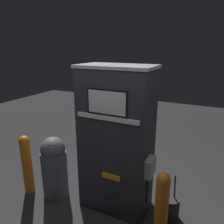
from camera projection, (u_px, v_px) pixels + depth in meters
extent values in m
plane|color=#2D2D30|center=(108.00, 215.00, 3.09)|extent=(14.00, 14.00, 0.00)
cube|color=#28282D|center=(116.00, 170.00, 3.16)|extent=(0.96, 0.54, 1.18)
cube|color=#28282D|center=(117.00, 101.00, 2.86)|extent=(0.96, 0.54, 0.86)
cube|color=#99999E|center=(117.00, 66.00, 2.73)|extent=(0.99, 0.57, 0.04)
cube|color=black|center=(107.00, 103.00, 2.61)|extent=(0.53, 0.01, 0.32)
cube|color=silver|center=(107.00, 103.00, 2.61)|extent=(0.50, 0.01, 0.28)
cube|color=silver|center=(107.00, 118.00, 2.67)|extent=(0.85, 0.02, 0.06)
cube|color=orange|center=(111.00, 177.00, 2.87)|extent=(0.27, 0.02, 0.07)
cube|color=#99999E|center=(150.00, 167.00, 2.77)|extent=(0.09, 0.24, 0.24)
cylinder|color=black|center=(147.00, 191.00, 2.79)|extent=(0.03, 0.03, 0.37)
cylinder|color=orange|center=(161.00, 215.00, 2.48)|extent=(0.15, 0.15, 0.93)
sphere|color=orange|center=(164.00, 179.00, 2.34)|extent=(0.15, 0.15, 0.15)
cylinder|color=#51565B|center=(55.00, 174.00, 3.44)|extent=(0.40, 0.40, 0.74)
sphere|color=#51565B|center=(53.00, 149.00, 3.31)|extent=(0.38, 0.38, 0.38)
cylinder|color=orange|center=(27.00, 167.00, 3.49)|extent=(0.16, 0.16, 0.91)
sphere|color=orange|center=(24.00, 141.00, 3.36)|extent=(0.16, 0.16, 0.16)
cylinder|color=#262628|center=(170.00, 207.00, 3.02)|extent=(0.25, 0.25, 0.31)
cylinder|color=black|center=(175.00, 187.00, 2.91)|extent=(0.02, 0.10, 0.40)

